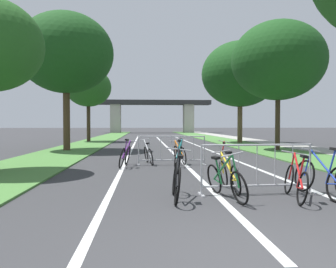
# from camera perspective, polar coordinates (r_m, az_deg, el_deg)

# --- Properties ---
(ground_plane) EXTENTS (300.00, 300.00, 0.00)m
(ground_plane) POSITION_cam_1_polar(r_m,az_deg,el_deg) (3.93, 19.96, -20.25)
(ground_plane) COLOR #333335
(grass_verge_left) EXTENTS (3.04, 68.38, 0.05)m
(grass_verge_left) POSITION_cam_1_polar(r_m,az_deg,el_deg) (31.59, -11.43, -1.04)
(grass_verge_left) COLOR #477A38
(grass_verge_left) RESTS_ON ground
(grass_verge_right) EXTENTS (3.04, 68.38, 0.05)m
(grass_verge_right) POSITION_cam_1_polar(r_m,az_deg,el_deg) (32.11, 8.60, -0.98)
(grass_verge_right) COLOR #477A38
(grass_verge_right) RESTS_ON ground
(sidewalk_path_right) EXTENTS (2.12, 68.38, 0.08)m
(sidewalk_path_right) POSITION_cam_1_polar(r_m,az_deg,el_deg) (32.77, 13.01, -0.93)
(sidewalk_path_right) COLOR #9E9B93
(sidewalk_path_right) RESTS_ON ground
(lane_stripe_center) EXTENTS (0.14, 39.56, 0.01)m
(lane_stripe_center) POSITION_cam_1_polar(r_m,az_deg,el_deg) (23.20, -0.36, -2.00)
(lane_stripe_center) COLOR silver
(lane_stripe_center) RESTS_ON ground
(lane_stripe_right_lane) EXTENTS (0.14, 39.56, 0.01)m
(lane_stripe_right_lane) POSITION_cam_1_polar(r_m,az_deg,el_deg) (23.44, 5.04, -1.97)
(lane_stripe_right_lane) COLOR silver
(lane_stripe_right_lane) RESTS_ON ground
(lane_stripe_left_lane) EXTENTS (0.14, 39.56, 0.01)m
(lane_stripe_left_lane) POSITION_cam_1_polar(r_m,az_deg,el_deg) (23.16, -5.84, -2.01)
(lane_stripe_left_lane) COLOR silver
(lane_stripe_left_lane) RESTS_ON ground
(overpass_bridge) EXTENTS (20.40, 3.03, 5.71)m
(overpass_bridge) POSITION_cam_1_polar(r_m,az_deg,el_deg) (59.91, -2.64, 4.01)
(overpass_bridge) COLOR #2D2D30
(overpass_bridge) RESTS_ON ground
(tree_left_pine_far) EXTENTS (5.17, 5.17, 7.57)m
(tree_left_pine_far) POSITION_cam_1_polar(r_m,az_deg,el_deg) (19.91, -16.70, 12.82)
(tree_left_pine_far) COLOR #4C3823
(tree_left_pine_far) RESTS_ON ground
(tree_left_cypress_far) EXTENTS (3.81, 3.81, 6.19)m
(tree_left_cypress_far) POSITION_cam_1_polar(r_m,az_deg,el_deg) (29.37, -13.20, 7.60)
(tree_left_cypress_far) COLOR #3D2D1E
(tree_left_cypress_far) RESTS_ON ground
(tree_right_maple_mid) EXTENTS (5.12, 5.12, 7.16)m
(tree_right_maple_mid) POSITION_cam_1_polar(r_m,az_deg,el_deg) (20.13, 17.96, 11.58)
(tree_right_maple_mid) COLOR #3D2D1E
(tree_right_maple_mid) RESTS_ON ground
(tree_right_pine_near) EXTENTS (6.00, 6.00, 7.94)m
(tree_right_pine_near) POSITION_cam_1_polar(r_m,az_deg,el_deg) (27.50, 11.99, 9.76)
(tree_right_pine_near) COLOR brown
(tree_right_pine_near) RESTS_ON ground
(crowd_barrier_nearest) EXTENTS (2.45, 0.58, 1.05)m
(crowd_barrier_nearest) POSITION_cam_1_polar(r_m,az_deg,el_deg) (7.39, 14.67, -5.71)
(crowd_barrier_nearest) COLOR #ADADB2
(crowd_barrier_nearest) RESTS_ON ground
(crowd_barrier_second) EXTENTS (2.43, 0.45, 1.05)m
(crowd_barrier_second) POSITION_cam_1_polar(r_m,az_deg,el_deg) (12.23, 0.62, -2.78)
(crowd_barrier_second) COLOR #ADADB2
(crowd_barrier_second) RESTS_ON ground
(bicycle_red_0) EXTENTS (0.68, 1.69, 0.92)m
(bicycle_red_0) POSITION_cam_1_polar(r_m,az_deg,el_deg) (7.10, 20.61, -7.35)
(bicycle_red_0) COLOR black
(bicycle_red_0) RESTS_ON ground
(bicycle_green_1) EXTENTS (0.52, 1.69, 0.97)m
(bicycle_green_1) POSITION_cam_1_polar(r_m,az_deg,el_deg) (6.78, 9.55, -7.72)
(bicycle_green_1) COLOR black
(bicycle_green_1) RESTS_ON ground
(bicycle_black_2) EXTENTS (0.49, 1.65, 0.99)m
(bicycle_black_2) POSITION_cam_1_polar(r_m,az_deg,el_deg) (6.63, 1.42, -7.71)
(bicycle_black_2) COLOR black
(bicycle_black_2) RESTS_ON ground
(bicycle_blue_3) EXTENTS (0.48, 1.79, 1.01)m
(bicycle_blue_3) POSITION_cam_1_polar(r_m,az_deg,el_deg) (7.55, 24.21, -6.67)
(bicycle_blue_3) COLOR black
(bicycle_blue_3) RESTS_ON ground
(bicycle_purple_4) EXTENTS (0.63, 1.71, 0.98)m
(bicycle_purple_4) POSITION_cam_1_polar(r_m,az_deg,el_deg) (11.81, -7.19, -3.62)
(bicycle_purple_4) COLOR black
(bicycle_purple_4) RESTS_ON ground
(bicycle_yellow_5) EXTENTS (0.45, 1.64, 0.90)m
(bicycle_yellow_5) POSITION_cam_1_polar(r_m,az_deg,el_deg) (7.61, 10.16, -6.71)
(bicycle_yellow_5) COLOR black
(bicycle_yellow_5) RESTS_ON ground
(bicycle_orange_6) EXTENTS (0.56, 1.69, 0.95)m
(bicycle_orange_6) POSITION_cam_1_polar(r_m,az_deg,el_deg) (12.83, 1.95, -3.28)
(bicycle_orange_6) COLOR black
(bicycle_orange_6) RESTS_ON ground
(bicycle_teal_7) EXTENTS (0.65, 1.69, 0.95)m
(bicycle_teal_7) POSITION_cam_1_polar(r_m,az_deg,el_deg) (11.90, 1.77, -3.58)
(bicycle_teal_7) COLOR black
(bicycle_teal_7) RESTS_ON ground
(bicycle_silver_8) EXTENTS (0.59, 1.61, 0.93)m
(bicycle_silver_8) POSITION_cam_1_polar(r_m,az_deg,el_deg) (12.57, -3.33, -3.44)
(bicycle_silver_8) COLOR black
(bicycle_silver_8) RESTS_ON ground
(bicycle_red_10) EXTENTS (0.66, 1.57, 0.89)m
(bicycle_red_10) POSITION_cam_1_polar(r_m,az_deg,el_deg) (12.13, 8.98, -3.64)
(bicycle_red_10) COLOR black
(bicycle_red_10) RESTS_ON ground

